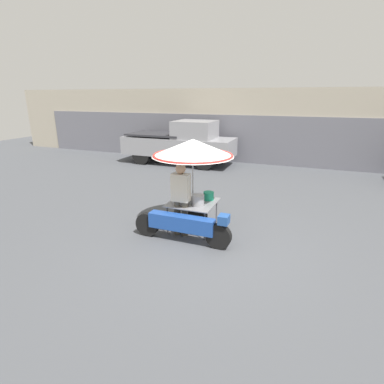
# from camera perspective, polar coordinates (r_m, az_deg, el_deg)

# --- Properties ---
(ground_plane) EXTENTS (36.00, 36.00, 0.00)m
(ground_plane) POSITION_cam_1_polar(r_m,az_deg,el_deg) (6.39, 2.42, -9.57)
(ground_plane) COLOR #4C4F54
(shopfront_building) EXTENTS (28.00, 2.06, 3.27)m
(shopfront_building) POSITION_cam_1_polar(r_m,az_deg,el_deg) (14.69, 14.58, 12.16)
(shopfront_building) COLOR #B2A893
(shopfront_building) RESTS_ON ground
(vendor_motorcycle_cart) EXTENTS (2.14, 1.76, 2.07)m
(vendor_motorcycle_cart) POSITION_cam_1_polar(r_m,az_deg,el_deg) (6.40, -0.05, 5.71)
(vendor_motorcycle_cart) COLOR black
(vendor_motorcycle_cart) RESTS_ON ground
(vendor_person) EXTENTS (0.38, 0.22, 1.61)m
(vendor_person) POSITION_cam_1_polar(r_m,az_deg,el_deg) (6.38, -2.13, -0.79)
(vendor_person) COLOR #4C473D
(vendor_person) RESTS_ON ground
(pickup_truck) EXTENTS (4.97, 1.76, 1.93)m
(pickup_truck) POSITION_cam_1_polar(r_m,az_deg,el_deg) (13.51, -2.09, 9.35)
(pickup_truck) COLOR black
(pickup_truck) RESTS_ON ground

